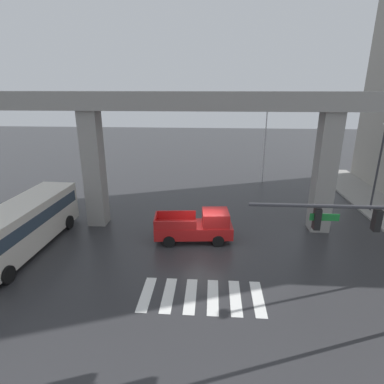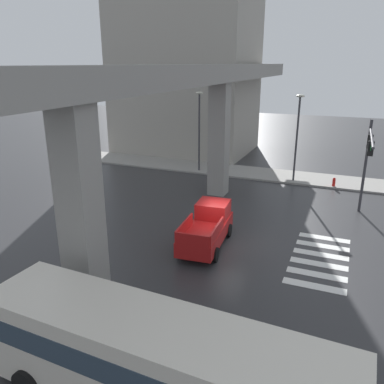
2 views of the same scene
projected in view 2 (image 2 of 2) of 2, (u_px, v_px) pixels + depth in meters
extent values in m
plane|color=#2D2D30|center=(223.00, 242.00, 21.88)|extent=(120.00, 120.00, 0.00)
cube|color=silver|center=(314.00, 286.00, 17.56)|extent=(0.55, 2.80, 0.01)
cube|color=silver|center=(317.00, 274.00, 18.53)|extent=(0.55, 2.80, 0.01)
cube|color=silver|center=(319.00, 264.00, 19.49)|extent=(0.55, 2.80, 0.01)
cube|color=silver|center=(321.00, 254.00, 20.46)|extent=(0.55, 2.80, 0.01)
cube|color=silver|center=(323.00, 246.00, 21.42)|extent=(0.55, 2.80, 0.01)
cube|color=silver|center=(324.00, 238.00, 22.38)|extent=(0.55, 2.80, 0.01)
cube|color=gray|center=(171.00, 77.00, 20.18)|extent=(55.25, 1.81, 1.20)
cube|color=gray|center=(81.00, 215.00, 14.61)|extent=(1.30, 1.30, 8.32)
cube|color=gray|center=(219.00, 140.00, 28.76)|extent=(1.30, 1.30, 8.32)
cube|color=gray|center=(252.00, 173.00, 35.41)|extent=(4.00, 36.00, 0.15)
cube|color=red|center=(206.00, 233.00, 21.21)|extent=(5.24, 2.33, 0.80)
cube|color=red|center=(213.00, 209.00, 22.25)|extent=(1.84, 1.89, 0.90)
cube|color=#3F5160|center=(215.00, 206.00, 22.68)|extent=(0.24, 1.67, 0.77)
cube|color=red|center=(184.00, 227.00, 20.20)|extent=(2.65, 0.32, 0.60)
cube|color=red|center=(217.00, 231.00, 19.70)|extent=(2.65, 0.32, 0.60)
cube|color=red|center=(192.00, 240.00, 18.73)|extent=(0.25, 1.75, 0.60)
cylinder|color=black|center=(199.00, 226.00, 23.03)|extent=(0.78, 0.34, 0.76)
cylinder|color=black|center=(228.00, 230.00, 22.51)|extent=(0.78, 0.34, 0.76)
cylinder|color=black|center=(181.00, 250.00, 20.17)|extent=(0.78, 0.34, 0.76)
cylinder|color=black|center=(215.00, 255.00, 19.65)|extent=(0.78, 0.34, 0.76)
cube|color=beige|center=(156.00, 364.00, 10.80)|extent=(2.96, 10.90, 2.70)
cube|color=#2D3D4C|center=(156.00, 350.00, 10.65)|extent=(2.98, 10.36, 0.76)
cube|color=#2D3D4C|center=(15.00, 305.00, 12.84)|extent=(2.25, 0.18, 1.49)
cylinder|color=black|center=(27.00, 383.00, 11.63)|extent=(0.39, 0.97, 0.96)
cylinder|color=black|center=(82.00, 334.00, 13.74)|extent=(0.39, 0.97, 0.96)
cylinder|color=#38383D|center=(365.00, 167.00, 25.53)|extent=(0.18, 0.18, 6.20)
cylinder|color=#38383D|center=(372.00, 137.00, 21.93)|extent=(6.40, 0.14, 0.14)
cube|color=black|center=(370.00, 141.00, 23.50)|extent=(0.24, 0.32, 0.84)
sphere|color=green|center=(369.00, 146.00, 23.58)|extent=(0.17, 0.17, 0.17)
cube|color=black|center=(371.00, 148.00, 21.57)|extent=(0.24, 0.32, 0.84)
sphere|color=green|center=(370.00, 153.00, 21.65)|extent=(0.17, 0.17, 0.17)
cube|color=#19722D|center=(371.00, 146.00, 21.79)|extent=(1.10, 0.04, 0.28)
cylinder|color=#38383D|center=(296.00, 141.00, 31.88)|extent=(0.16, 0.16, 7.00)
ellipsoid|color=beige|center=(300.00, 96.00, 30.74)|extent=(0.44, 0.70, 0.24)
cylinder|color=#38383D|center=(199.00, 134.00, 35.00)|extent=(0.16, 0.16, 7.00)
ellipsoid|color=beige|center=(199.00, 93.00, 33.86)|extent=(0.44, 0.70, 0.24)
cylinder|color=red|center=(334.00, 184.00, 31.34)|extent=(0.24, 0.24, 0.70)
sphere|color=red|center=(334.00, 179.00, 31.21)|extent=(0.22, 0.22, 0.22)
cylinder|color=silver|center=(72.00, 129.00, 30.80)|extent=(0.12, 0.12, 9.17)
cube|color=red|center=(71.00, 76.00, 29.99)|extent=(1.10, 0.04, 0.70)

